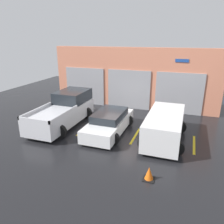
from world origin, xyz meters
TOP-DOWN VIEW (x-y plane):
  - ground_plane at (0.00, 0.00)m, footprint 28.00×28.00m
  - shophouse_building at (-0.01, 3.28)m, footprint 12.84×0.68m
  - pickup_truck at (-3.17, -1.62)m, footprint 2.54×5.33m
  - sedan_white at (0.00, -1.91)m, footprint 2.19×4.50m
  - sedan_side at (3.17, -1.93)m, footprint 2.26×4.41m
  - parking_stripe_far_left at (-4.75, -1.93)m, footprint 0.12×2.20m
  - parking_stripe_left at (-1.58, -1.93)m, footprint 0.12×2.20m
  - parking_stripe_centre at (1.58, -1.93)m, footprint 0.12×2.20m
  - parking_stripe_right at (4.75, -1.93)m, footprint 0.12×2.20m
  - traffic_cone at (3.05, -5.66)m, footprint 0.47×0.47m

SIDE VIEW (x-z plane):
  - ground_plane at x=0.00m, z-range 0.00..0.00m
  - parking_stripe_far_left at x=-4.75m, z-range 0.00..0.01m
  - parking_stripe_left at x=-1.58m, z-range 0.00..0.01m
  - parking_stripe_centre at x=1.58m, z-range 0.00..0.01m
  - parking_stripe_right at x=4.75m, z-range 0.00..0.01m
  - traffic_cone at x=3.05m, z-range -0.02..0.53m
  - sedan_white at x=0.00m, z-range -0.03..1.23m
  - sedan_side at x=3.17m, z-range 0.07..1.58m
  - pickup_truck at x=-3.17m, z-range -0.07..1.86m
  - shophouse_building at x=-0.01m, z-range -0.05..4.58m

